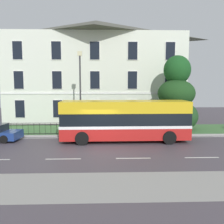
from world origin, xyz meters
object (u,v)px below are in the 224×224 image
object	(u,v)px
georgian_townhouse	(96,70)
single_decker_bus	(125,120)
evergreen_tree	(177,100)
street_lamp_post	(80,87)

from	to	relation	value
georgian_townhouse	single_decker_bus	distance (m)	13.12
evergreen_tree	street_lamp_post	xyz separation A→B (m)	(-8.67, -1.57, 1.27)
evergreen_tree	single_decker_bus	bearing A→B (deg)	-140.30
evergreen_tree	street_lamp_post	distance (m)	8.90
street_lamp_post	evergreen_tree	bearing A→B (deg)	10.27
evergreen_tree	single_decker_bus	distance (m)	6.79
georgian_townhouse	evergreen_tree	xyz separation A→B (m)	(7.60, -7.84, -3.23)
evergreen_tree	georgian_townhouse	bearing A→B (deg)	134.10
georgian_townhouse	single_decker_bus	bearing A→B (deg)	-78.59
georgian_townhouse	street_lamp_post	distance (m)	9.67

